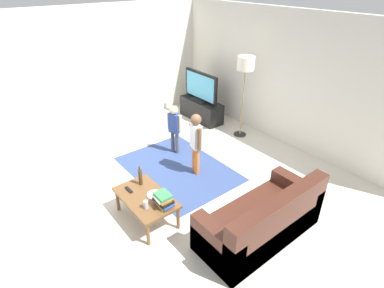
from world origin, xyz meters
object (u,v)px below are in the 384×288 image
at_px(tv_remote, 129,190).
at_px(tv, 201,87).
at_px(tv_stand, 201,110).
at_px(couch, 264,222).
at_px(book_stack, 163,200).
at_px(floor_lamp, 246,68).
at_px(child_center, 196,139).
at_px(coffee_table, 146,199).
at_px(child_near_tv, 174,125).
at_px(plate, 154,195).
at_px(soda_can, 146,205).
at_px(bottle, 140,177).

bearing_deg(tv_remote, tv, 122.19).
distance_m(tv_stand, couch, 4.06).
xyz_separation_m(tv_stand, book_stack, (2.58, -2.84, 0.27)).
relative_size(floor_lamp, child_center, 1.52).
relative_size(child_center, coffee_table, 1.17).
height_order(child_near_tv, coffee_table, child_near_tv).
distance_m(floor_lamp, plate, 3.36).
xyz_separation_m(tv_stand, child_near_tv, (0.92, -1.47, 0.37)).
xyz_separation_m(tv, coffee_table, (2.26, -2.92, -0.48)).
distance_m(tv, plate, 3.65).
distance_m(floor_lamp, child_near_tv, 1.89).
relative_size(tv, plate, 5.00).
bearing_deg(tv_remote, soda_can, -0.90).
distance_m(tv, child_near_tv, 1.73).
bearing_deg(couch, tv_remote, -143.90).
xyz_separation_m(book_stack, plate, (-0.27, 0.02, -0.09)).
bearing_deg(child_near_tv, tv_stand, 122.14).
height_order(tv, child_near_tv, tv).
bearing_deg(floor_lamp, soda_can, -68.42).
height_order(tv, couch, tv).
distance_m(couch, child_center, 1.91).
bearing_deg(bottle, plate, 3.27).
xyz_separation_m(floor_lamp, book_stack, (1.37, -2.99, -1.03)).
bearing_deg(book_stack, bottle, -179.64).
bearing_deg(child_near_tv, tv, 122.51).
bearing_deg(book_stack, couch, 43.09).
xyz_separation_m(child_center, book_stack, (0.82, -1.24, -0.19)).
xyz_separation_m(tv, soda_can, (2.48, -3.04, -0.37)).
xyz_separation_m(floor_lamp, child_center, (0.54, -1.74, -0.84)).
relative_size(tv_stand, floor_lamp, 0.67).
bearing_deg(book_stack, floor_lamp, 114.57).
distance_m(child_near_tv, coffee_table, 2.01).
distance_m(book_stack, plate, 0.28).
distance_m(child_near_tv, soda_can, 2.23).
bearing_deg(floor_lamp, coffee_table, -71.24).
height_order(child_near_tv, tv_remote, child_near_tv).
bearing_deg(bottle, tv, 124.81).
xyz_separation_m(child_near_tv, tv_remote, (1.06, -1.59, -0.19)).
relative_size(coffee_table, bottle, 3.07).
distance_m(tv, book_stack, 3.83).
height_order(tv_stand, child_near_tv, child_near_tv).
bearing_deg(bottle, child_center, 99.45).
distance_m(couch, soda_can, 1.63).
bearing_deg(floor_lamp, tv, -171.87).
distance_m(tv_stand, coffee_table, 3.71).
bearing_deg(coffee_table, tv, 127.75).
distance_m(tv_stand, tv_remote, 3.65).
relative_size(coffee_table, soda_can, 8.33).
xyz_separation_m(book_stack, soda_can, (-0.10, -0.22, -0.04)).
bearing_deg(plate, coffee_table, -112.73).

